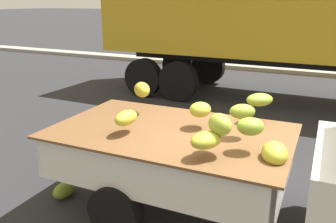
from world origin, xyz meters
name	(u,v)px	position (x,y,z in m)	size (l,w,h in m)	color
ground	(253,220)	(0.00, 0.00, 0.00)	(220.00, 220.00, 0.00)	#28282B
curb_strip	(317,73)	(0.00, 10.19, 0.08)	(80.00, 0.80, 0.16)	gray
semi_trailer	(333,4)	(0.38, 5.88, 2.54)	(12.01, 2.71, 3.95)	gold
fallen_banana_bunch_near_tailgate	(64,190)	(-2.49, -0.60, 0.10)	(0.37, 0.22, 0.21)	olive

